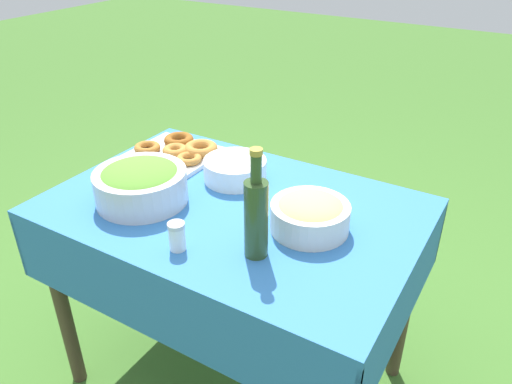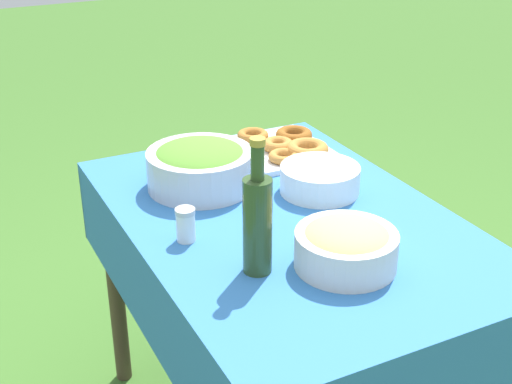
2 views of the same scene
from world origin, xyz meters
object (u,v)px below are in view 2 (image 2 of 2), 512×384
salad_bowl (200,165)px  pasta_bowl (346,245)px  olive_oil_bottle (257,221)px  plate_stack (320,179)px  donut_platter (285,146)px

salad_bowl → pasta_bowl: size_ratio=1.27×
salad_bowl → olive_oil_bottle: bearing=173.0°
plate_stack → olive_oil_bottle: 0.43m
salad_bowl → plate_stack: size_ratio=1.35×
salad_bowl → donut_platter: size_ratio=0.85×
donut_platter → plate_stack: plate_stack is taller
olive_oil_bottle → donut_platter: bearing=-33.9°
salad_bowl → pasta_bowl: (-0.51, -0.12, -0.01)m
pasta_bowl → donut_platter: (0.62, -0.19, -0.03)m
pasta_bowl → donut_platter: 0.65m
plate_stack → salad_bowl: bearing=57.7°
salad_bowl → plate_stack: 0.32m
pasta_bowl → olive_oil_bottle: bearing=68.8°
pasta_bowl → plate_stack: 0.37m
pasta_bowl → olive_oil_bottle: size_ratio=0.73×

